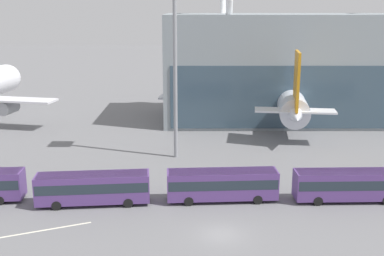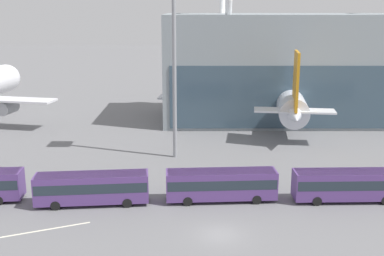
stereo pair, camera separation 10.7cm
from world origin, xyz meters
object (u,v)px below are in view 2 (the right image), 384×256
(airliner_at_gate_far, at_px, (287,95))
(shuttle_bus_3, at_px, (221,183))
(shuttle_bus_4, at_px, (348,183))
(shuttle_bus_2, at_px, (92,187))
(floodlight_mast, at_px, (173,16))

(airliner_at_gate_far, distance_m, shuttle_bus_3, 40.74)
(shuttle_bus_4, bearing_deg, shuttle_bus_2, -179.56)
(airliner_at_gate_far, xyz_separation_m, floodlight_mast, (-19.85, -22.45, 14.55))
(airliner_at_gate_far, distance_m, shuttle_bus_4, 38.22)
(shuttle_bus_3, distance_m, floodlight_mast, 23.91)
(airliner_at_gate_far, xyz_separation_m, shuttle_bus_3, (-14.32, -38.05, -2.71))
(shuttle_bus_4, distance_m, floodlight_mast, 30.25)
(shuttle_bus_2, relative_size, floodlight_mast, 0.46)
(airliner_at_gate_far, height_order, shuttle_bus_4, airliner_at_gate_far)
(shuttle_bus_3, xyz_separation_m, shuttle_bus_4, (13.75, -0.07, 0.00))
(shuttle_bus_4, xyz_separation_m, floodlight_mast, (-19.27, 15.67, 17.26))
(shuttle_bus_2, xyz_separation_m, floodlight_mast, (8.22, 16.60, 17.26))
(airliner_at_gate_far, height_order, shuttle_bus_2, airliner_at_gate_far)
(airliner_at_gate_far, height_order, floodlight_mast, floodlight_mast)
(airliner_at_gate_far, relative_size, shuttle_bus_2, 3.94)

